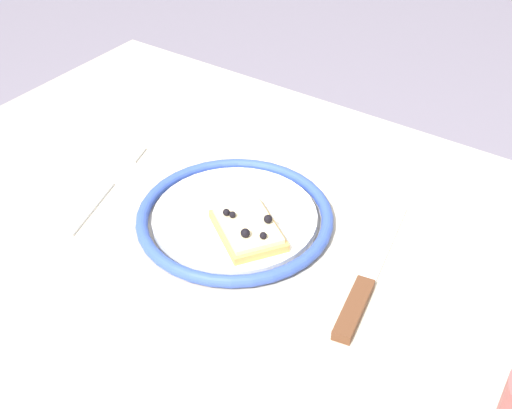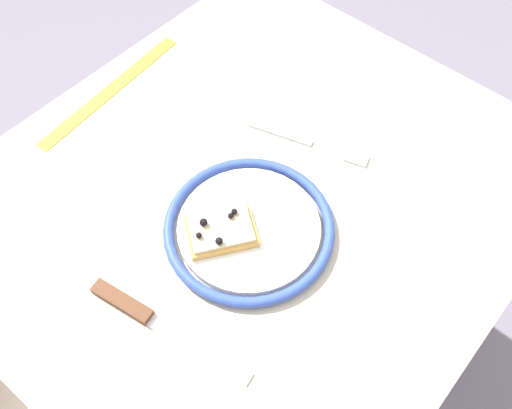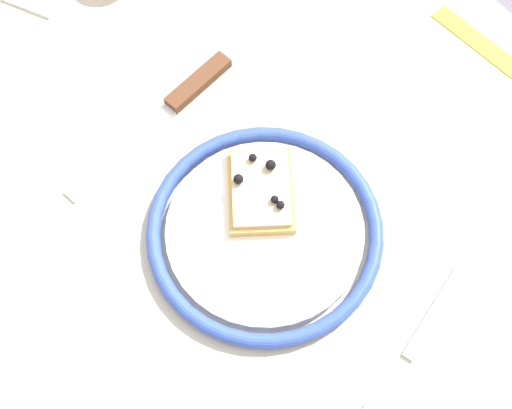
{
  "view_description": "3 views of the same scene",
  "coord_description": "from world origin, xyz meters",
  "px_view_note": "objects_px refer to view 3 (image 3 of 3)",
  "views": [
    {
      "loc": [
        0.35,
        -0.47,
        1.23
      ],
      "look_at": [
        -0.01,
        0.06,
        0.74
      ],
      "focal_mm": 46.56,
      "sensor_mm": 36.0,
      "label": 1
    },
    {
      "loc": [
        0.25,
        0.31,
        1.38
      ],
      "look_at": [
        -0.06,
        0.04,
        0.75
      ],
      "focal_mm": 38.11,
      "sensor_mm": 36.0,
      "label": 2
    },
    {
      "loc": [
        -0.23,
        0.2,
        1.33
      ],
      "look_at": [
        -0.01,
        0.04,
        0.73
      ],
      "focal_mm": 45.64,
      "sensor_mm": 36.0,
      "label": 3
    }
  ],
  "objects_px": {
    "plate": "(265,230)",
    "pizza_slice_near": "(259,188)",
    "fork": "(411,352)",
    "knife": "(178,101)",
    "dining_table": "(274,225)"
  },
  "relations": [
    {
      "from": "plate",
      "to": "pizza_slice_near",
      "type": "relative_size",
      "value": 2.1
    },
    {
      "from": "plate",
      "to": "fork",
      "type": "distance_m",
      "value": 0.18
    },
    {
      "from": "fork",
      "to": "pizza_slice_near",
      "type": "bearing_deg",
      "value": 4.06
    },
    {
      "from": "plate",
      "to": "knife",
      "type": "relative_size",
      "value": 1.01
    },
    {
      "from": "fork",
      "to": "knife",
      "type": "bearing_deg",
      "value": 2.73
    },
    {
      "from": "plate",
      "to": "knife",
      "type": "distance_m",
      "value": 0.19
    },
    {
      "from": "plate",
      "to": "pizza_slice_near",
      "type": "distance_m",
      "value": 0.04
    },
    {
      "from": "dining_table",
      "to": "knife",
      "type": "xyz_separation_m",
      "value": [
        0.15,
        0.02,
        0.11
      ]
    },
    {
      "from": "dining_table",
      "to": "pizza_slice_near",
      "type": "relative_size",
      "value": 8.83
    },
    {
      "from": "dining_table",
      "to": "fork",
      "type": "xyz_separation_m",
      "value": [
        -0.22,
        0.01,
        0.11
      ]
    },
    {
      "from": "plate",
      "to": "fork",
      "type": "relative_size",
      "value": 1.23
    },
    {
      "from": "dining_table",
      "to": "pizza_slice_near",
      "type": "xyz_separation_m",
      "value": [
        0.0,
        0.02,
        0.12
      ]
    },
    {
      "from": "plate",
      "to": "pizza_slice_near",
      "type": "xyz_separation_m",
      "value": [
        0.04,
        -0.02,
        0.01
      ]
    },
    {
      "from": "pizza_slice_near",
      "to": "knife",
      "type": "xyz_separation_m",
      "value": [
        0.15,
        0.0,
        -0.02
      ]
    },
    {
      "from": "plate",
      "to": "fork",
      "type": "bearing_deg",
      "value": -168.63
    }
  ]
}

